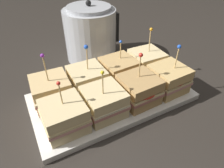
% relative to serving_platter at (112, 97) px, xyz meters
% --- Properties ---
extents(ground_plane, '(6.00, 6.00, 0.00)m').
position_rel_serving_platter_xyz_m(ground_plane, '(0.00, 0.00, -0.01)').
color(ground_plane, '#2D2823').
extents(serving_platter, '(0.47, 0.25, 0.02)m').
position_rel_serving_platter_xyz_m(serving_platter, '(0.00, 0.00, 0.00)').
color(serving_platter, white).
rests_on(serving_platter, ground_plane).
extents(sandwich_front_far_left, '(0.11, 0.11, 0.14)m').
position_rel_serving_platter_xyz_m(sandwich_front_far_left, '(-0.16, -0.06, 0.05)').
color(sandwich_front_far_left, beige).
rests_on(sandwich_front_far_left, serving_platter).
extents(sandwich_front_center_left, '(0.11, 0.11, 0.14)m').
position_rel_serving_platter_xyz_m(sandwich_front_center_left, '(-0.05, -0.05, 0.05)').
color(sandwich_front_center_left, beige).
rests_on(sandwich_front_center_left, serving_platter).
extents(sandwich_front_center_right, '(0.11, 0.11, 0.15)m').
position_rel_serving_platter_xyz_m(sandwich_front_center_right, '(0.06, -0.06, 0.05)').
color(sandwich_front_center_right, tan).
rests_on(sandwich_front_center_right, serving_platter).
extents(sandwich_front_far_right, '(0.11, 0.11, 0.15)m').
position_rel_serving_platter_xyz_m(sandwich_front_far_right, '(0.16, -0.06, 0.05)').
color(sandwich_front_far_right, tan).
rests_on(sandwich_front_far_right, serving_platter).
extents(sandwich_back_far_left, '(0.11, 0.11, 0.16)m').
position_rel_serving_platter_xyz_m(sandwich_back_far_left, '(-0.16, 0.05, 0.05)').
color(sandwich_back_far_left, '#DBB77A').
rests_on(sandwich_back_far_left, serving_platter).
extents(sandwich_back_center_left, '(0.10, 0.11, 0.16)m').
position_rel_serving_platter_xyz_m(sandwich_back_center_left, '(-0.06, 0.05, 0.05)').
color(sandwich_back_center_left, beige).
rests_on(sandwich_back_center_left, serving_platter).
extents(sandwich_back_center_right, '(0.11, 0.11, 0.14)m').
position_rel_serving_platter_xyz_m(sandwich_back_center_right, '(0.05, 0.05, 0.05)').
color(sandwich_back_center_right, tan).
rests_on(sandwich_back_center_right, serving_platter).
extents(sandwich_back_far_right, '(0.11, 0.11, 0.16)m').
position_rel_serving_platter_xyz_m(sandwich_back_far_right, '(0.16, 0.05, 0.05)').
color(sandwich_back_far_right, beige).
rests_on(sandwich_back_far_right, serving_platter).
extents(kettle_steel, '(0.22, 0.20, 0.22)m').
position_rel_serving_platter_xyz_m(kettle_steel, '(0.05, 0.27, 0.09)').
color(kettle_steel, '#B7BABF').
rests_on(kettle_steel, ground_plane).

